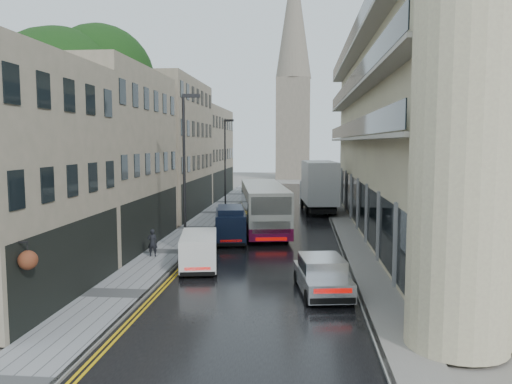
% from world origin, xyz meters
% --- Properties ---
extents(road, '(9.00, 85.00, 0.02)m').
position_xyz_m(road, '(0.00, 27.50, 0.01)').
color(road, black).
rests_on(road, ground).
extents(left_sidewalk, '(2.70, 85.00, 0.12)m').
position_xyz_m(left_sidewalk, '(-5.85, 27.50, 0.06)').
color(left_sidewalk, gray).
rests_on(left_sidewalk, ground).
extents(right_sidewalk, '(1.80, 85.00, 0.12)m').
position_xyz_m(right_sidewalk, '(5.40, 27.50, 0.06)').
color(right_sidewalk, slate).
rests_on(right_sidewalk, ground).
extents(old_shop_row, '(4.50, 56.00, 12.00)m').
position_xyz_m(old_shop_row, '(-9.45, 30.00, 6.00)').
color(old_shop_row, gray).
rests_on(old_shop_row, ground).
extents(modern_block, '(8.00, 40.00, 14.00)m').
position_xyz_m(modern_block, '(10.30, 26.00, 7.00)').
color(modern_block, beige).
rests_on(modern_block, ground).
extents(church_spire, '(6.40, 6.40, 40.00)m').
position_xyz_m(church_spire, '(0.50, 82.00, 20.00)').
color(church_spire, gray).
rests_on(church_spire, ground).
extents(tree_near, '(10.56, 10.56, 13.89)m').
position_xyz_m(tree_near, '(-12.50, 20.00, 6.95)').
color(tree_near, black).
rests_on(tree_near, ground).
extents(tree_far, '(9.24, 9.24, 12.46)m').
position_xyz_m(tree_far, '(-12.20, 33.00, 6.23)').
color(tree_far, black).
rests_on(tree_far, ground).
extents(cream_bus, '(4.72, 12.74, 3.40)m').
position_xyz_m(cream_bus, '(-1.50, 23.99, 1.72)').
color(cream_bus, silver).
rests_on(cream_bus, road).
extents(white_lorry, '(3.56, 9.39, 4.82)m').
position_xyz_m(white_lorry, '(2.58, 35.41, 2.43)').
color(white_lorry, silver).
rests_on(white_lorry, road).
extents(silver_hatchback, '(2.55, 4.60, 1.63)m').
position_xyz_m(silver_hatchback, '(2.36, 10.32, 0.84)').
color(silver_hatchback, silver).
rests_on(silver_hatchback, road).
extents(white_van, '(2.46, 4.41, 1.89)m').
position_xyz_m(white_van, '(-3.77, 14.08, 0.96)').
color(white_van, silver).
rests_on(white_van, road).
extents(navy_van, '(2.61, 4.99, 2.42)m').
position_xyz_m(navy_van, '(-3.20, 21.16, 1.23)').
color(navy_van, black).
rests_on(navy_van, road).
extents(pedestrian, '(0.59, 0.40, 1.57)m').
position_xyz_m(pedestrian, '(-6.31, 17.81, 0.91)').
color(pedestrian, black).
rests_on(pedestrian, left_sidewalk).
extents(lamp_post_near, '(1.05, 0.43, 9.15)m').
position_xyz_m(lamp_post_near, '(-4.70, 18.96, 4.70)').
color(lamp_post_near, black).
rests_on(lamp_post_near, left_sidewalk).
extents(lamp_post_far, '(0.95, 0.59, 8.43)m').
position_xyz_m(lamp_post_far, '(-4.73, 34.73, 4.33)').
color(lamp_post_far, black).
rests_on(lamp_post_far, left_sidewalk).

